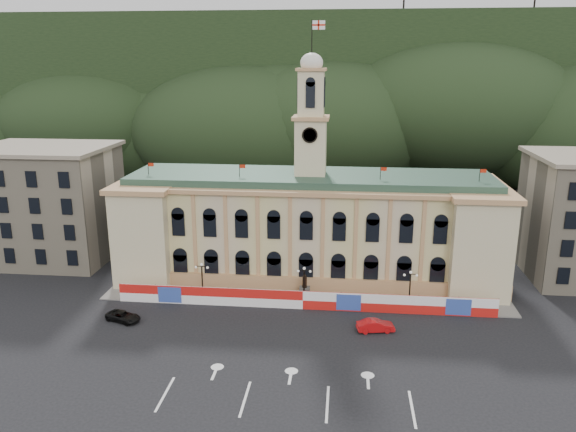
# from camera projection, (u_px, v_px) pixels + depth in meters

# --- Properties ---
(ground) EXTENTS (260.00, 260.00, 0.00)m
(ground) POSITION_uv_depth(u_px,v_px,m) (292.00, 369.00, 59.83)
(ground) COLOR black
(ground) RESTS_ON ground
(lane_markings) EXTENTS (26.00, 10.00, 0.02)m
(lane_markings) POSITION_uv_depth(u_px,v_px,m) (287.00, 395.00, 55.04)
(lane_markings) COLOR white
(lane_markings) RESTS_ON ground
(hill_ridge) EXTENTS (230.00, 80.00, 64.00)m
(hill_ridge) POSITION_uv_depth(u_px,v_px,m) (330.00, 102.00, 171.52)
(hill_ridge) COLOR black
(hill_ridge) RESTS_ON ground
(city_hall) EXTENTS (56.20, 17.60, 37.10)m
(city_hall) POSITION_uv_depth(u_px,v_px,m) (310.00, 225.00, 84.21)
(city_hall) COLOR #CAB692
(city_hall) RESTS_ON ground
(side_building_left) EXTENTS (21.00, 17.00, 18.60)m
(side_building_left) POSITION_uv_depth(u_px,v_px,m) (48.00, 203.00, 91.24)
(side_building_left) COLOR #B5A78C
(side_building_left) RESTS_ON ground
(hoarding_fence) EXTENTS (50.00, 0.44, 2.50)m
(hoarding_fence) POSITION_uv_depth(u_px,v_px,m) (303.00, 300.00, 73.93)
(hoarding_fence) COLOR red
(hoarding_fence) RESTS_ON ground
(pavement) EXTENTS (56.00, 5.50, 0.16)m
(pavement) POSITION_uv_depth(u_px,v_px,m) (304.00, 300.00, 76.82)
(pavement) COLOR slate
(pavement) RESTS_ON ground
(statue) EXTENTS (1.40, 1.40, 3.72)m
(statue) POSITION_uv_depth(u_px,v_px,m) (305.00, 292.00, 76.77)
(statue) COLOR #595651
(statue) RESTS_ON ground
(lamp_left) EXTENTS (1.96, 0.44, 5.15)m
(lamp_left) POSITION_uv_depth(u_px,v_px,m) (202.00, 277.00, 76.69)
(lamp_left) COLOR black
(lamp_left) RESTS_ON ground
(lamp_center) EXTENTS (1.96, 0.44, 5.15)m
(lamp_center) POSITION_uv_depth(u_px,v_px,m) (304.00, 281.00, 75.30)
(lamp_center) COLOR black
(lamp_center) RESTS_ON ground
(lamp_right) EXTENTS (1.96, 0.44, 5.15)m
(lamp_right) POSITION_uv_depth(u_px,v_px,m) (410.00, 286.00, 73.92)
(lamp_right) COLOR black
(lamp_right) RESTS_ON ground
(red_sedan) EXTENTS (3.20, 5.11, 1.50)m
(red_sedan) POSITION_uv_depth(u_px,v_px,m) (376.00, 326.00, 67.85)
(red_sedan) COLOR red
(red_sedan) RESTS_ON ground
(black_suv) EXTENTS (4.97, 5.89, 1.27)m
(black_suv) POSITION_uv_depth(u_px,v_px,m) (123.00, 316.00, 70.57)
(black_suv) COLOR black
(black_suv) RESTS_ON ground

